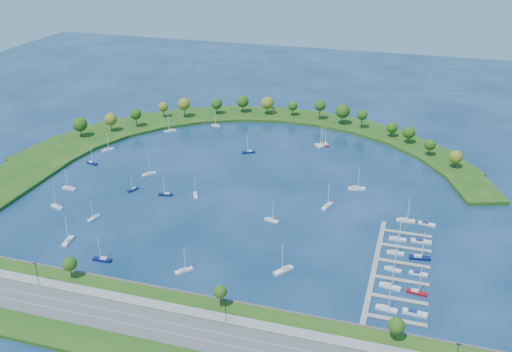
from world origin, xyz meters
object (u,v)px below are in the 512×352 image
(moored_boat_19, at_px, (69,188))
(docked_boat_7, at_px, (420,257))
(moored_boat_5, at_px, (272,220))
(docked_boat_4, at_px, (393,269))
(dock_system, at_px, (392,270))
(moored_boat_16, at_px, (322,144))
(docked_boat_5, at_px, (418,273))
(moored_boat_10, at_px, (323,145))
(harbor_tower, at_px, (274,110))
(moored_boat_3, at_px, (356,188))
(moored_boat_13, at_px, (184,270))
(moored_boat_20, at_px, (166,194))
(docked_boat_11, at_px, (427,224))
(docked_boat_2, at_px, (390,286))
(moored_boat_21, at_px, (102,259))
(moored_boat_2, at_px, (249,152))
(moored_boat_7, at_px, (196,195))
(docked_boat_9, at_px, (421,241))
(moored_boat_1, at_px, (108,149))
(moored_boat_9, at_px, (94,217))
(moored_boat_0, at_px, (327,206))
(docked_boat_8, at_px, (398,238))
(moored_boat_15, at_px, (133,189))
(moored_boat_4, at_px, (284,270))
(docked_boat_10, at_px, (406,220))
(moored_boat_14, at_px, (325,143))
(moored_boat_11, at_px, (149,173))
(moored_boat_17, at_px, (92,163))
(moored_boat_8, at_px, (170,130))
(docked_boat_0, at_px, (386,308))
(docked_boat_3, at_px, (417,292))
(moored_boat_6, at_px, (216,125))
(docked_boat_6, at_px, (395,252))
(moored_boat_12, at_px, (57,206))
(moored_boat_18, at_px, (68,241))

(moored_boat_19, height_order, docked_boat_7, docked_boat_7)
(moored_boat_5, relative_size, docked_boat_4, 1.02)
(dock_system, relative_size, docked_boat_7, 6.09)
(moored_boat_5, relative_size, moored_boat_16, 0.84)
(docked_boat_5, bearing_deg, moored_boat_10, 119.39)
(harbor_tower, height_order, moored_boat_3, moored_boat_3)
(moored_boat_13, distance_m, moored_boat_20, 73.66)
(moored_boat_16, height_order, moored_boat_19, moored_boat_16)
(docked_boat_11, bearing_deg, docked_boat_2, -93.60)
(moored_boat_21, bearing_deg, docked_boat_4, -169.17)
(moored_boat_2, relative_size, moored_boat_7, 1.12)
(moored_boat_5, xyz_separation_m, moored_boat_20, (-61.59, 10.78, 0.01))
(docked_boat_5, relative_size, docked_boat_9, 0.84)
(moored_boat_1, relative_size, docked_boat_7, 0.86)
(moored_boat_2, bearing_deg, docked_boat_9, 114.65)
(moored_boat_21, height_order, docked_boat_5, moored_boat_21)
(harbor_tower, bearing_deg, moored_boat_9, -103.77)
(harbor_tower, relative_size, docked_boat_11, 0.56)
(moored_boat_0, relative_size, docked_boat_8, 1.12)
(moored_boat_21, xyz_separation_m, docked_boat_7, (132.02, 41.60, 0.04))
(dock_system, relative_size, docked_boat_9, 8.91)
(moored_boat_15, bearing_deg, moored_boat_4, 83.69)
(moored_boat_19, height_order, docked_boat_2, docked_boat_2)
(moored_boat_15, height_order, docked_boat_10, docked_boat_10)
(moored_boat_2, bearing_deg, moored_boat_14, -176.62)
(moored_boat_3, height_order, moored_boat_5, moored_boat_3)
(moored_boat_11, bearing_deg, docked_boat_11, -55.80)
(moored_boat_7, bearing_deg, moored_boat_4, 23.22)
(moored_boat_9, bearing_deg, moored_boat_10, 158.54)
(moored_boat_17, bearing_deg, moored_boat_9, -45.07)
(moored_boat_20, relative_size, docked_boat_2, 0.87)
(moored_boat_10, bearing_deg, moored_boat_13, 20.10)
(moored_boat_8, height_order, docked_boat_0, docked_boat_0)
(moored_boat_3, relative_size, moored_boat_8, 1.13)
(docked_boat_0, relative_size, docked_boat_3, 1.02)
(moored_boat_7, bearing_deg, docked_boat_5, 45.35)
(moored_boat_19, bearing_deg, harbor_tower, -110.95)
(moored_boat_11, bearing_deg, docked_boat_7, -67.39)
(moored_boat_3, distance_m, docked_boat_5, 81.51)
(moored_boat_6, bearing_deg, docked_boat_4, 151.38)
(docked_boat_0, relative_size, docked_boat_5, 1.59)
(moored_boat_19, distance_m, docked_boat_11, 188.61)
(docked_boat_6, bearing_deg, docked_boat_5, -55.08)
(moored_boat_16, bearing_deg, moored_boat_12, 33.16)
(moored_boat_1, bearing_deg, docked_boat_9, -72.28)
(moored_boat_21, bearing_deg, moored_boat_18, -23.90)
(moored_boat_14, distance_m, docked_boat_7, 137.12)
(moored_boat_1, relative_size, docked_boat_0, 0.95)
(moored_boat_11, bearing_deg, moored_boat_20, -96.86)
(moored_boat_7, relative_size, moored_boat_16, 0.82)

